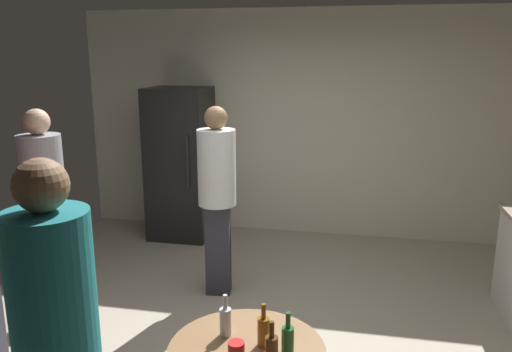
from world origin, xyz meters
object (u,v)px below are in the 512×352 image
at_px(beer_bottle_brown, 272,350).
at_px(beer_bottle_clear, 226,321).
at_px(beer_bottle_green, 288,340).
at_px(person_in_white_shirt, 217,187).
at_px(person_in_teal_shirt, 57,336).
at_px(refrigerator, 181,163).
at_px(person_in_gray_shirt, 44,198).
at_px(beer_bottle_amber, 264,330).

relative_size(beer_bottle_brown, beer_bottle_clear, 1.00).
height_order(beer_bottle_green, person_in_white_shirt, person_in_white_shirt).
bearing_deg(beer_bottle_clear, person_in_teal_shirt, -128.82).
xyz_separation_m(refrigerator, beer_bottle_green, (1.77, -3.41, -0.08)).
relative_size(beer_bottle_clear, person_in_gray_shirt, 0.13).
relative_size(beer_bottle_clear, person_in_white_shirt, 0.13).
relative_size(beer_bottle_amber, person_in_teal_shirt, 0.13).
relative_size(beer_bottle_brown, person_in_teal_shirt, 0.13).
distance_m(beer_bottle_amber, person_in_teal_shirt, 0.99).
height_order(beer_bottle_amber, beer_bottle_clear, same).
bearing_deg(person_in_white_shirt, beer_bottle_amber, 14.96).
height_order(beer_bottle_green, person_in_teal_shirt, person_in_teal_shirt).
relative_size(refrigerator, person_in_white_shirt, 1.03).
xyz_separation_m(person_in_white_shirt, person_in_gray_shirt, (-1.26, -0.68, 0.01)).
height_order(beer_bottle_amber, person_in_white_shirt, person_in_white_shirt).
bearing_deg(person_in_teal_shirt, beer_bottle_clear, -23.34).
distance_m(refrigerator, person_in_gray_shirt, 2.13).
bearing_deg(refrigerator, beer_bottle_green, -62.62).
xyz_separation_m(beer_bottle_clear, person_in_teal_shirt, (-0.53, -0.66, 0.24)).
bearing_deg(beer_bottle_brown, beer_bottle_green, 57.26).
height_order(person_in_teal_shirt, person_in_gray_shirt, person_in_teal_shirt).
xyz_separation_m(beer_bottle_amber, beer_bottle_green, (0.13, -0.06, 0.00)).
height_order(refrigerator, beer_bottle_amber, refrigerator).
distance_m(refrigerator, person_in_teal_shirt, 4.05).
bearing_deg(beer_bottle_brown, person_in_white_shirt, 112.08).
distance_m(person_in_white_shirt, person_in_gray_shirt, 1.43).
bearing_deg(beer_bottle_clear, beer_bottle_amber, -14.61).
height_order(beer_bottle_amber, person_in_teal_shirt, person_in_teal_shirt).
bearing_deg(beer_bottle_amber, beer_bottle_green, -25.31).
xyz_separation_m(beer_bottle_brown, beer_bottle_clear, (-0.28, 0.22, 0.00)).
bearing_deg(beer_bottle_amber, person_in_teal_shirt, -140.88).
relative_size(refrigerator, beer_bottle_brown, 7.83).
height_order(beer_bottle_green, beer_bottle_clear, same).
height_order(beer_bottle_brown, person_in_teal_shirt, person_in_teal_shirt).
relative_size(beer_bottle_brown, person_in_gray_shirt, 0.13).
height_order(beer_bottle_brown, person_in_white_shirt, person_in_white_shirt).
relative_size(refrigerator, beer_bottle_amber, 7.83).
height_order(refrigerator, beer_bottle_brown, refrigerator).
height_order(beer_bottle_clear, person_in_gray_shirt, person_in_gray_shirt).
distance_m(refrigerator, person_in_white_shirt, 1.65).
distance_m(beer_bottle_amber, beer_bottle_clear, 0.22).
xyz_separation_m(beer_bottle_clear, person_in_gray_shirt, (-1.83, 1.21, 0.22)).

